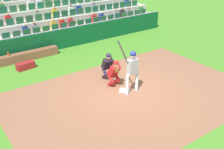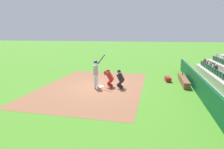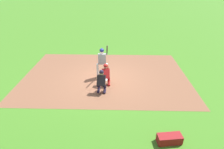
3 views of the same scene
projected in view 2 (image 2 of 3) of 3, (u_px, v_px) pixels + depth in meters
The scene contains 10 objects.
ground_plane at pixel (100, 87), 12.95m from camera, with size 160.00×160.00×0.00m, color #438124.
infield_dirt_patch at pixel (94, 86), 13.06m from camera, with size 9.89×6.64×0.01m, color brown.
home_plate_marker at pixel (100, 87), 12.95m from camera, with size 0.44×0.44×0.02m, color white.
batter_at_plate at pixel (96, 70), 12.62m from camera, with size 0.71×0.69×2.19m.
catcher_crouching at pixel (109, 77), 12.77m from camera, with size 0.49×0.73×1.26m.
home_plate_umpire at pixel (120, 78), 12.43m from camera, with size 0.49×0.50×1.28m.
dugout_wall at pixel (199, 84), 11.50m from camera, with size 15.36×0.24×1.19m.
dugout_bench at pixel (183, 80), 13.82m from camera, with size 3.53×0.40×0.44m, color brown.
water_bottle_on_bench at pixel (182, 74), 14.55m from camera, with size 0.07×0.07×0.21m, color #D8481B.
equipment_duffel_bag at pixel (168, 79), 14.43m from camera, with size 0.88×0.36×0.34m, color maroon.
Camera 2 is at (-12.01, -3.52, 3.52)m, focal length 30.47 mm.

